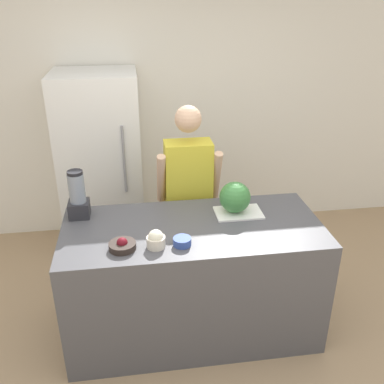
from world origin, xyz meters
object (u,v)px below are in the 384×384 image
Objects in this scene: bowl_cherries at (122,245)px; bowl_small_blue at (182,242)px; bowl_cream at (156,240)px; person at (188,198)px; blender at (78,197)px; refrigerator at (102,165)px; watermelon at (235,197)px.

bowl_cherries is 0.39m from bowl_small_blue.
bowl_small_blue is (0.17, -0.00, -0.03)m from bowl_cream.
person is at bearing 79.42° from bowl_small_blue.
bowl_small_blue is at bearing -100.58° from person.
bowl_cherries is 0.60m from blender.
blender is (-0.53, 0.50, 0.10)m from bowl_cream.
refrigerator is 1.60m from watermelon.
bowl_small_blue is at bearing -138.75° from watermelon.
refrigerator is 1.60m from bowl_cherries.
bowl_cream is (0.22, -0.01, 0.03)m from bowl_cherries.
refrigerator is 14.85× the size of bowl_small_blue.
bowl_cherries is at bearing -57.56° from blender.
bowl_cream is (-0.62, -0.39, -0.08)m from watermelon.
refrigerator is at bearing 135.06° from person.
bowl_cream is 0.34× the size of blender.
bowl_cream is at bearing -43.29° from blender.
person is 9.23× the size of bowl_cherries.
bowl_cream is at bearing -111.40° from person.
person reaches higher than watermelon.
blender reaches higher than bowl_cream.
bowl_cherries is at bearing -155.53° from watermelon.
refrigerator reaches higher than watermelon.
watermelon is at bearing 24.47° from bowl_cherries.
blender is at bearing 122.44° from bowl_cherries.
watermelon is (1.04, -1.20, 0.16)m from refrigerator.
watermelon is 0.92m from bowl_cherries.
bowl_cherries is 0.22m from bowl_cream.
bowl_cream is 0.17m from bowl_small_blue.
bowl_cream reaches higher than bowl_cherries.
person is at bearing -44.94° from refrigerator.
person reaches higher than bowl_small_blue.
refrigerator is 1.07m from person.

